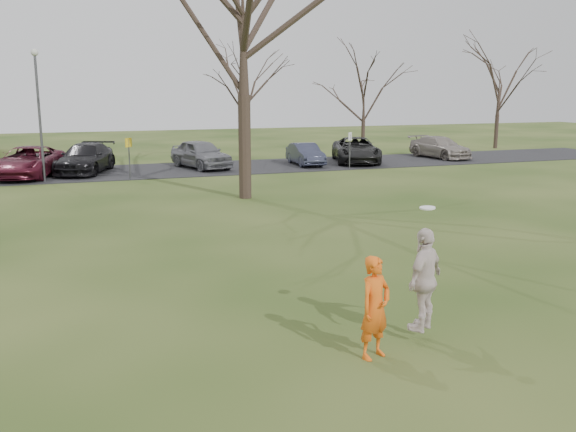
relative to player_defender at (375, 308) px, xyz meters
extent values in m
plane|color=#1E380F|center=(0.13, 0.71, -0.87)|extent=(120.00, 120.00, 0.00)
cube|color=black|center=(0.13, 25.71, -0.85)|extent=(62.00, 6.50, 0.04)
imported|color=#EC5C13|center=(0.00, 0.00, 0.00)|extent=(0.75, 0.62, 1.75)
imported|color=#4E1222|center=(-6.66, 25.17, -0.06)|extent=(3.97, 6.03, 1.54)
imported|color=black|center=(-3.87, 25.92, -0.07)|extent=(3.76, 5.71, 1.54)
imported|color=slate|center=(2.35, 25.85, -0.03)|extent=(3.16, 5.06, 1.60)
imported|color=#2E3145|center=(8.46, 25.29, -0.20)|extent=(1.53, 3.91, 1.27)
imported|color=black|center=(11.82, 25.41, -0.07)|extent=(4.09, 5.98, 1.52)
imported|color=gray|center=(18.12, 25.98, -0.15)|extent=(2.59, 4.95, 1.37)
imported|color=beige|center=(1.14, 0.35, 0.26)|extent=(1.16, 0.98, 1.86)
cylinder|color=white|center=(1.14, 0.35, 1.54)|extent=(0.27, 0.27, 0.04)
cylinder|color=#47474C|center=(-5.87, 23.21, 2.13)|extent=(0.12, 0.12, 6.00)
sphere|color=beige|center=(-5.87, 23.21, 5.23)|extent=(0.34, 0.34, 0.34)
cylinder|color=#47474C|center=(-1.87, 22.71, 0.13)|extent=(0.06, 0.06, 2.00)
cube|color=yellow|center=(-1.87, 22.71, 0.98)|extent=(0.35, 0.35, 0.45)
cylinder|color=#47474C|center=(10.13, 22.71, 0.13)|extent=(0.06, 0.06, 2.00)
cube|color=silver|center=(10.13, 22.71, 0.98)|extent=(0.35, 0.35, 0.45)
camera|label=1|loc=(-4.58, -8.66, 3.54)|focal=38.51mm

